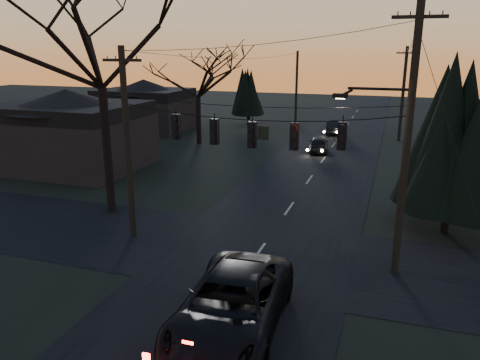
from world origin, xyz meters
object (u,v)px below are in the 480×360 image
(sedan_oncoming_b, at_px, (333,127))
(utility_pole_far_l, at_px, (295,122))
(evergreen_right, at_px, (455,145))
(sedan_oncoming_a, at_px, (319,144))
(utility_pole_right, at_px, (394,273))
(suv_near, at_px, (232,305))
(utility_pole_left, at_px, (134,236))
(bare_tree_left, at_px, (98,34))
(utility_pole_far_r, at_px, (399,140))

(sedan_oncoming_b, bearing_deg, utility_pole_far_l, -58.61)
(evergreen_right, bearing_deg, sedan_oncoming_a, 118.54)
(utility_pole_right, distance_m, sedan_oncoming_b, 30.24)
(utility_pole_far_l, xyz_separation_m, evergreen_right, (13.67, -30.92, 4.18))
(utility_pole_right, relative_size, sedan_oncoming_a, 2.66)
(suv_near, height_order, sedan_oncoming_b, suv_near)
(utility_pole_right, relative_size, utility_pole_far_l, 1.25)
(utility_pole_left, bearing_deg, utility_pole_right, 0.00)
(utility_pole_left, bearing_deg, suv_near, -39.52)
(bare_tree_left, relative_size, evergreen_right, 1.80)
(evergreen_right, xyz_separation_m, sedan_oncoming_b, (-8.47, 24.49, -3.52))
(utility_pole_far_r, bearing_deg, suv_near, -97.96)
(utility_pole_left, height_order, sedan_oncoming_b, utility_pole_left)
(utility_pole_right, height_order, utility_pole_left, utility_pole_right)
(sedan_oncoming_a, bearing_deg, evergreen_right, 111.17)
(sedan_oncoming_b, bearing_deg, bare_tree_left, 65.74)
(sedan_oncoming_a, bearing_deg, bare_tree_left, 58.57)
(utility_pole_far_r, height_order, evergreen_right, evergreen_right)
(evergreen_right, relative_size, sedan_oncoming_a, 1.90)
(utility_pole_far_r, distance_m, evergreen_right, 23.40)
(utility_pole_far_l, height_order, bare_tree_left, bare_tree_left)
(evergreen_right, xyz_separation_m, suv_near, (-6.87, -10.69, -3.29))
(utility_pole_right, xyz_separation_m, evergreen_right, (2.17, 5.08, 4.18))
(evergreen_right, bearing_deg, sedan_oncoming_b, 109.07)
(sedan_oncoming_a, bearing_deg, utility_pole_far_l, -78.68)
(utility_pole_right, distance_m, evergreen_right, 6.92)
(utility_pole_far_r, xyz_separation_m, utility_pole_far_l, (-11.50, 8.00, 0.00))
(utility_pole_right, relative_size, suv_near, 1.57)
(bare_tree_left, xyz_separation_m, sedan_oncoming_b, (8.08, 26.94, -8.38))
(bare_tree_left, height_order, suv_near, bare_tree_left)
(utility_pole_right, bearing_deg, suv_near, -129.96)
(utility_pole_right, xyz_separation_m, bare_tree_left, (-14.38, 2.63, 9.05))
(utility_pole_left, xyz_separation_m, evergreen_right, (13.67, 5.08, 4.18))
(suv_near, xyz_separation_m, sedan_oncoming_a, (-1.62, 26.29, -0.25))
(sedan_oncoming_b, bearing_deg, sedan_oncoming_a, 82.31)
(evergreen_right, height_order, suv_near, evergreen_right)
(utility_pole_left, distance_m, sedan_oncoming_a, 21.33)
(utility_pole_right, distance_m, suv_near, 7.37)
(utility_pole_far_l, bearing_deg, utility_pole_right, -72.28)
(utility_pole_left, xyz_separation_m, sedan_oncoming_b, (5.20, 29.57, 0.66))
(bare_tree_left, bearing_deg, utility_pole_far_l, 85.06)
(bare_tree_left, bearing_deg, sedan_oncoming_a, 65.93)
(utility_pole_left, distance_m, suv_near, 8.86)
(utility_pole_right, height_order, evergreen_right, evergreen_right)
(bare_tree_left, bearing_deg, utility_pole_far_r, 60.45)
(bare_tree_left, height_order, sedan_oncoming_b, bare_tree_left)
(suv_near, bearing_deg, utility_pole_far_r, 78.80)
(utility_pole_right, height_order, utility_pole_far_l, utility_pole_right)
(evergreen_right, height_order, sedan_oncoming_a, evergreen_right)
(utility_pole_right, height_order, sedan_oncoming_b, utility_pole_right)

